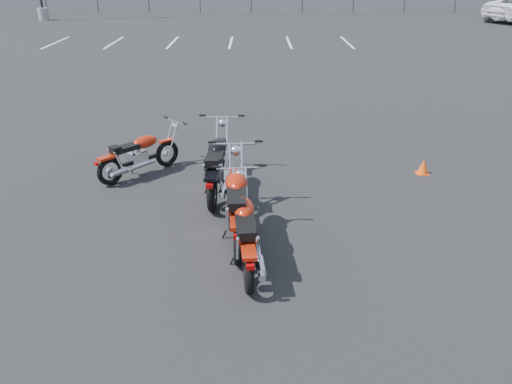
{
  "coord_description": "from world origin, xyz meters",
  "views": [
    {
      "loc": [
        0.16,
        -6.49,
        4.01
      ],
      "look_at": [
        0.2,
        0.6,
        0.65
      ],
      "focal_mm": 35.0,
      "sensor_mm": 36.0,
      "label": 1
    }
  ],
  "objects_px": {
    "motorcycle_third_red": "(238,205)",
    "motorcycle_rear_red": "(245,231)",
    "motorcycle_second_black": "(217,165)",
    "motorcycle_front_red": "(139,155)"
  },
  "relations": [
    {
      "from": "motorcycle_front_red",
      "to": "motorcycle_second_black",
      "type": "distance_m",
      "value": 1.79
    },
    {
      "from": "motorcycle_second_black",
      "to": "motorcycle_third_red",
      "type": "height_order",
      "value": "motorcycle_third_red"
    },
    {
      "from": "motorcycle_front_red",
      "to": "motorcycle_second_black",
      "type": "relative_size",
      "value": 0.69
    },
    {
      "from": "motorcycle_third_red",
      "to": "motorcycle_rear_red",
      "type": "bearing_deg",
      "value": -80.21
    },
    {
      "from": "motorcycle_third_red",
      "to": "motorcycle_rear_red",
      "type": "xyz_separation_m",
      "value": [
        0.13,
        -0.74,
        -0.05
      ]
    },
    {
      "from": "motorcycle_front_red",
      "to": "motorcycle_rear_red",
      "type": "relative_size",
      "value": 0.75
    },
    {
      "from": "motorcycle_front_red",
      "to": "motorcycle_second_black",
      "type": "xyz_separation_m",
      "value": [
        1.61,
        -0.78,
        0.09
      ]
    },
    {
      "from": "motorcycle_rear_red",
      "to": "motorcycle_front_red",
      "type": "bearing_deg",
      "value": 124.47
    },
    {
      "from": "motorcycle_second_black",
      "to": "motorcycle_rear_red",
      "type": "xyz_separation_m",
      "value": [
        0.55,
        -2.37,
        -0.04
      ]
    },
    {
      "from": "motorcycle_third_red",
      "to": "motorcycle_second_black",
      "type": "bearing_deg",
      "value": 104.39
    }
  ]
}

